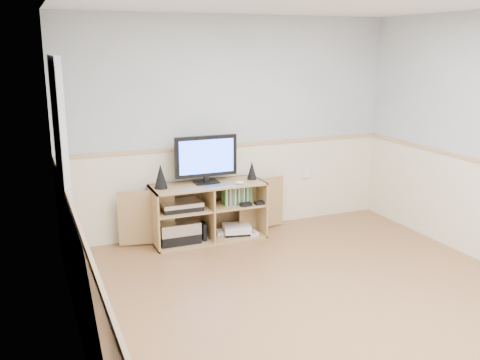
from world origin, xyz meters
name	(u,v)px	position (x,y,z in m)	size (l,w,h in m)	color
room	(322,165)	(-0.06, 0.12, 1.22)	(4.04, 4.54, 2.54)	#AE7A4D
media_cabinet	(207,210)	(-0.39, 2.04, 0.33)	(2.00, 0.48, 0.65)	tan
monitor	(206,158)	(-0.39, 2.03, 0.94)	(0.72, 0.18, 0.54)	black
speaker_left	(161,176)	(-0.92, 2.00, 0.78)	(0.15, 0.15, 0.27)	black
speaker_right	(252,170)	(0.15, 2.00, 0.75)	(0.11, 0.11, 0.21)	black
keyboard	(218,186)	(-0.32, 1.84, 0.66)	(0.33, 0.13, 0.01)	silver
mouse	(240,183)	(-0.06, 1.84, 0.67)	(0.10, 0.06, 0.04)	white
av_components	(179,224)	(-0.74, 1.98, 0.22)	(0.52, 0.33, 0.47)	black
game_consoles	(236,230)	(-0.07, 1.97, 0.07)	(0.46, 0.32, 0.11)	white
game_cases	(237,196)	(-0.05, 1.96, 0.48)	(0.33, 0.14, 0.19)	#3F8C3F
wall_outlet	(306,173)	(1.00, 2.23, 0.60)	(0.12, 0.03, 0.12)	white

